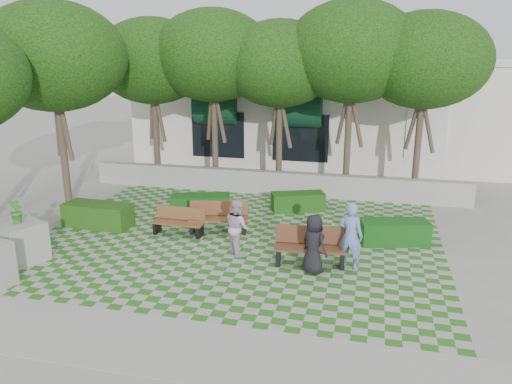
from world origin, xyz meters
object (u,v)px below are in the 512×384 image
(planter_back, at_px, (21,240))
(person_white, at_px, (238,227))
(bench_east, at_px, (310,247))
(person_blue, at_px, (350,236))
(hedge_midleft, at_px, (201,205))
(bench_west, at_px, (179,222))
(hedge_west, at_px, (98,215))
(hedge_east, at_px, (394,232))
(person_dark, at_px, (314,244))
(hedge_midright, at_px, (298,202))
(bench_mid, at_px, (219,218))

(planter_back, relative_size, person_white, 1.11)
(bench_east, relative_size, person_blue, 1.09)
(hedge_midleft, xyz_separation_m, person_white, (2.19, -3.02, 0.45))
(bench_west, distance_m, planter_back, 4.43)
(hedge_west, relative_size, person_white, 1.36)
(bench_east, xyz_separation_m, person_white, (-2.05, 0.20, 0.32))
(hedge_midleft, height_order, planter_back, planter_back)
(hedge_midleft, distance_m, hedge_west, 3.40)
(hedge_west, bearing_deg, planter_back, -100.03)
(bench_west, relative_size, person_white, 1.01)
(hedge_east, xyz_separation_m, hedge_midleft, (-6.45, 1.16, 0.01))
(hedge_west, relative_size, person_blue, 1.22)
(bench_west, relative_size, planter_back, 0.91)
(hedge_east, bearing_deg, person_white, -156.30)
(hedge_east, relative_size, person_white, 1.24)
(bench_west, bearing_deg, hedge_west, -179.85)
(person_dark, height_order, person_white, person_white)
(bench_west, height_order, hedge_west, bench_west)
(bench_east, distance_m, person_blue, 1.11)
(hedge_midright, height_order, person_dark, person_dark)
(bench_mid, xyz_separation_m, person_blue, (4.15, -1.74, 0.43))
(person_white, bearing_deg, bench_east, -133.12)
(bench_mid, bearing_deg, hedge_east, -9.47)
(person_blue, bearing_deg, bench_west, 1.72)
(bench_mid, distance_m, person_dark, 3.98)
(bench_mid, xyz_separation_m, planter_back, (-4.47, -3.39, 0.13))
(hedge_east, xyz_separation_m, planter_back, (-9.80, -3.71, 0.25))
(person_blue, bearing_deg, planter_back, 25.82)
(planter_back, height_order, person_white, planter_back)
(bench_east, bearing_deg, hedge_west, 163.43)
(bench_west, xyz_separation_m, hedge_east, (6.44, 0.82, -0.06))
(hedge_midleft, distance_m, planter_back, 5.91)
(person_blue, bearing_deg, bench_mid, -7.80)
(bench_mid, distance_m, planter_back, 5.62)
(person_dark, bearing_deg, person_white, 16.94)
(bench_east, bearing_deg, planter_back, -173.74)
(bench_east, bearing_deg, person_blue, -5.76)
(hedge_midleft, relative_size, person_white, 1.26)
(hedge_midright, xyz_separation_m, person_white, (-1.00, -4.30, 0.48))
(bench_east, xyz_separation_m, hedge_west, (-7.07, 1.32, -0.10))
(bench_west, xyz_separation_m, planter_back, (-3.35, -2.89, 0.19))
(hedge_east, height_order, hedge_midright, hedge_east)
(bench_east, distance_m, bench_west, 4.42)
(bench_mid, height_order, hedge_east, bench_mid)
(hedge_midright, bearing_deg, hedge_west, -152.20)
(bench_west, bearing_deg, person_dark, -20.16)
(planter_back, distance_m, person_dark, 7.82)
(hedge_midright, xyz_separation_m, person_blue, (2.08, -4.49, 0.57))
(hedge_midright, bearing_deg, planter_back, -136.82)
(hedge_midright, bearing_deg, hedge_east, -36.83)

